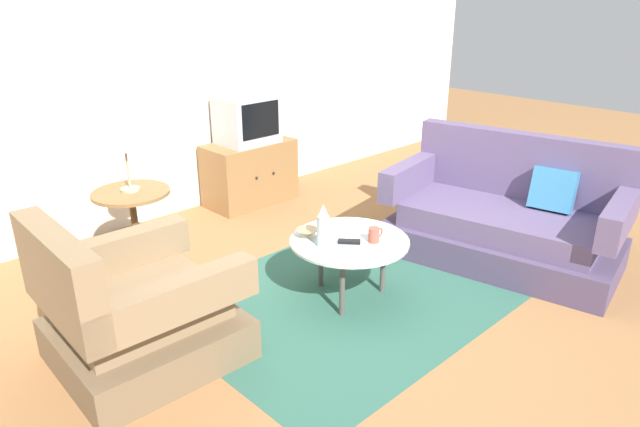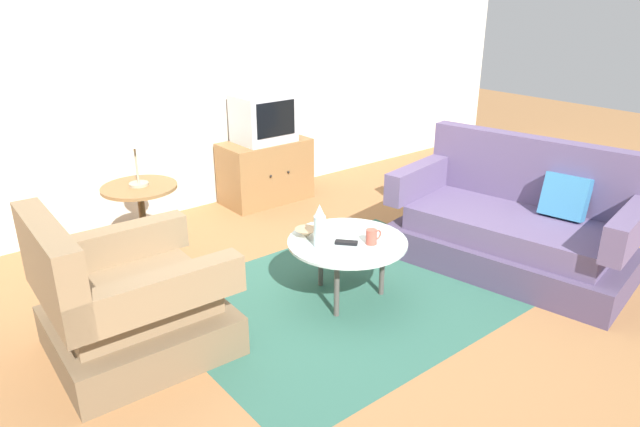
# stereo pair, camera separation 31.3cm
# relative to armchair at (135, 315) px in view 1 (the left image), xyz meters

# --- Properties ---
(ground_plane) EXTENTS (16.00, 16.00, 0.00)m
(ground_plane) POSITION_rel_armchair_xyz_m (1.27, -0.36, -0.30)
(ground_plane) COLOR olive
(back_wall) EXTENTS (9.00, 0.12, 2.70)m
(back_wall) POSITION_rel_armchair_xyz_m (1.27, 1.95, 1.05)
(back_wall) COLOR beige
(back_wall) RESTS_ON ground
(area_rug) EXTENTS (2.30, 1.78, 0.00)m
(area_rug) POSITION_rel_armchair_xyz_m (1.39, -0.32, -0.30)
(area_rug) COLOR #2D5B4C
(area_rug) RESTS_ON ground
(armchair) EXTENTS (0.98, 0.91, 0.90)m
(armchair) POSITION_rel_armchair_xyz_m (0.00, 0.00, 0.00)
(armchair) COLOR brown
(armchair) RESTS_ON ground
(couch) EXTENTS (1.17, 1.83, 0.93)m
(couch) POSITION_rel_armchair_xyz_m (2.70, -0.74, 0.01)
(couch) COLOR #4B3E5C
(couch) RESTS_ON ground
(coffee_table) EXTENTS (0.80, 0.80, 0.43)m
(coffee_table) POSITION_rel_armchair_xyz_m (1.39, -0.32, 0.09)
(coffee_table) COLOR #B2C6C1
(coffee_table) RESTS_ON ground
(side_table) EXTENTS (0.55, 0.55, 0.63)m
(side_table) POSITION_rel_armchair_xyz_m (0.55, 1.04, 0.16)
(side_table) COLOR olive
(side_table) RESTS_ON ground
(tv_stand) EXTENTS (0.85, 0.49, 0.60)m
(tv_stand) POSITION_rel_armchair_xyz_m (2.04, 1.62, 0.00)
(tv_stand) COLOR olive
(tv_stand) RESTS_ON ground
(television) EXTENTS (0.52, 0.42, 0.45)m
(television) POSITION_rel_armchair_xyz_m (2.04, 1.62, 0.53)
(television) COLOR #B7B7BC
(television) RESTS_ON tv_stand
(table_lamp) EXTENTS (0.22, 0.22, 0.47)m
(table_lamp) POSITION_rel_armchair_xyz_m (0.55, 1.05, 0.70)
(table_lamp) COLOR #9E937A
(table_lamp) RESTS_ON side_table
(vase) EXTENTS (0.08, 0.08, 0.29)m
(vase) POSITION_rel_armchair_xyz_m (1.19, -0.27, 0.26)
(vase) COLOR silver
(vase) RESTS_ON coffee_table
(mug) EXTENTS (0.12, 0.07, 0.10)m
(mug) POSITION_rel_armchair_xyz_m (1.48, -0.46, 0.18)
(mug) COLOR #B74C3D
(mug) RESTS_ON coffee_table
(bowl) EXTENTS (0.15, 0.15, 0.06)m
(bowl) POSITION_rel_armchair_xyz_m (1.21, -0.10, 0.16)
(bowl) COLOR tan
(bowl) RESTS_ON coffee_table
(tv_remote_dark) EXTENTS (0.13, 0.14, 0.02)m
(tv_remote_dark) POSITION_rel_armchair_xyz_m (1.35, -0.36, 0.14)
(tv_remote_dark) COLOR black
(tv_remote_dark) RESTS_ON coffee_table
(tv_remote_silver) EXTENTS (0.12, 0.14, 0.02)m
(tv_remote_silver) POSITION_rel_armchair_xyz_m (1.53, -0.17, 0.14)
(tv_remote_silver) COLOR #B2B2B7
(tv_remote_silver) RESTS_ON coffee_table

